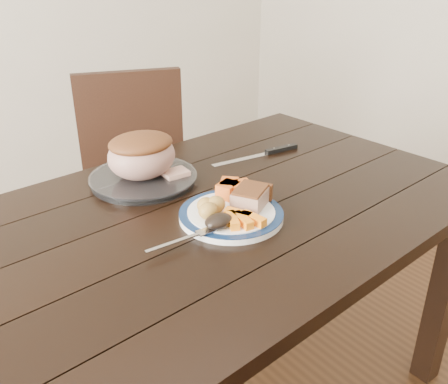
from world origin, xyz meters
TOP-DOWN VIEW (x-y plane):
  - dining_table at (0.00, 0.00)m, footprint 1.65×1.00m
  - chair_far at (0.23, 0.73)m, footprint 0.55×0.55m
  - dinner_plate at (0.07, -0.07)m, footprint 0.26×0.26m
  - plate_rim at (0.07, -0.07)m, footprint 0.26×0.26m
  - serving_platter at (-0.00, 0.25)m, footprint 0.30×0.30m
  - pork_slice at (0.12, -0.07)m, footprint 0.12×0.11m
  - roasted_potatoes at (0.02, -0.05)m, footprint 0.08×0.07m
  - carrot_batons at (0.05, -0.13)m, footprint 0.08×0.11m
  - pumpkin_wedges at (0.12, -0.00)m, footprint 0.09×0.09m
  - dark_mushroom at (-0.01, -0.11)m, footprint 0.07×0.05m
  - fork at (-0.09, -0.11)m, footprint 0.18×0.03m
  - roast_joint at (-0.00, 0.25)m, footprint 0.20×0.17m
  - cut_slice at (0.07, 0.20)m, footprint 0.07×0.06m
  - carving_knife at (0.44, 0.19)m, footprint 0.32×0.06m

SIDE VIEW (x-z plane):
  - chair_far at x=0.23m, z-range 0.06..0.99m
  - dining_table at x=0.00m, z-range 0.28..1.03m
  - carving_knife at x=0.44m, z-range 0.75..0.76m
  - dinner_plate at x=0.07m, z-range 0.75..0.77m
  - serving_platter at x=0.00m, z-range 0.75..0.77m
  - plate_rim at x=0.07m, z-range 0.76..0.78m
  - fork at x=-0.09m, z-range 0.77..0.77m
  - cut_slice at x=0.07m, z-range 0.77..0.78m
  - carrot_batons at x=0.05m, z-range 0.77..0.79m
  - dark_mushroom at x=-0.01m, z-range 0.77..0.80m
  - pumpkin_wedges at x=0.12m, z-range 0.77..0.81m
  - roasted_potatoes at x=0.02m, z-range 0.77..0.81m
  - pork_slice at x=0.12m, z-range 0.77..0.81m
  - roast_joint at x=0.00m, z-range 0.77..0.89m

